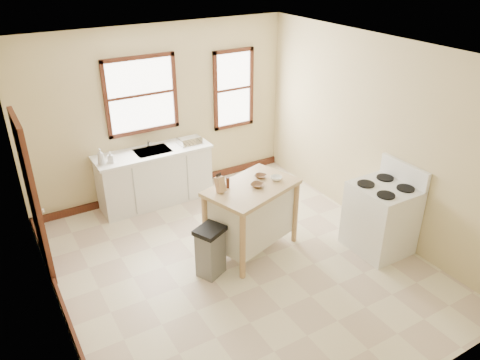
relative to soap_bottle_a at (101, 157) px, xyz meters
name	(u,v)px	position (x,y,z in m)	size (l,w,h in m)	color
floor	(239,265)	(1.14, -2.10, -1.05)	(5.00, 5.00, 0.00)	beige
ceiling	(239,54)	(1.14, -2.10, 1.75)	(5.00, 5.00, 0.00)	white
wall_back	(161,113)	(1.14, 0.40, 0.35)	(4.50, 0.04, 2.80)	#D1BE8A
wall_left	(44,223)	(-1.11, -2.10, 0.35)	(0.04, 5.00, 2.80)	#D1BE8A
wall_right	(375,136)	(3.39, -2.10, 0.35)	(0.04, 5.00, 2.80)	#D1BE8A
window_main	(141,95)	(0.84, 0.38, 0.70)	(1.17, 0.06, 1.22)	#411E11
window_side	(233,89)	(2.49, 0.38, 0.55)	(0.77, 0.06, 1.37)	#411E11
door_left	(33,197)	(-1.07, -0.80, 0.00)	(0.06, 0.90, 2.10)	#411E11
baseboard_back	(167,187)	(1.14, 0.37, -0.99)	(4.50, 0.04, 0.12)	#411E11
baseboard_left	(69,323)	(-1.08, -2.10, -0.99)	(0.04, 5.00, 0.12)	#411E11
sink_counter	(155,176)	(0.84, 0.10, -0.59)	(1.86, 0.62, 0.92)	silver
faucet	(148,140)	(0.84, 0.28, -0.02)	(0.03, 0.03, 0.22)	silver
soap_bottle_a	(101,157)	(0.00, 0.00, 0.00)	(0.10, 0.10, 0.25)	#B2B2B2
soap_bottle_b	(110,157)	(0.14, 0.00, -0.04)	(0.08, 0.08, 0.18)	#B2B2B2
dish_rack	(190,141)	(1.47, 0.05, -0.08)	(0.37, 0.28, 0.09)	silver
kitchen_island	(251,218)	(1.48, -1.85, -0.55)	(1.22, 0.77, 0.99)	tan
knife_block	(220,185)	(1.04, -1.78, 0.05)	(0.10, 0.10, 0.20)	#DCB973
pepper_grinder	(228,183)	(1.18, -1.73, 0.02)	(0.04, 0.04, 0.15)	#3D1C10
bowl_a	(257,185)	(1.53, -1.89, -0.03)	(0.17, 0.17, 0.04)	brown
bowl_b	(260,176)	(1.71, -1.69, -0.03)	(0.16, 0.16, 0.04)	brown
bowl_c	(276,178)	(1.86, -1.87, -0.03)	(0.16, 0.16, 0.05)	white
trash_bin	(210,251)	(0.73, -2.06, -0.70)	(0.36, 0.30, 0.69)	#5F5F5D
gas_stove	(382,210)	(3.02, -2.74, -0.42)	(0.78, 0.79, 1.24)	white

